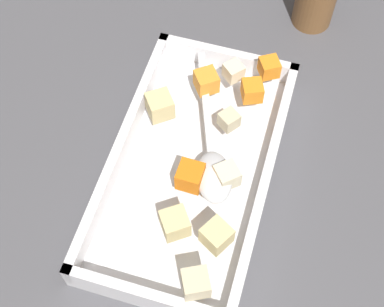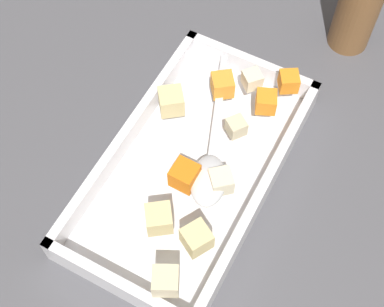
# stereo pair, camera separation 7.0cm
# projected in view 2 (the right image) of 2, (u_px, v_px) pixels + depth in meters

# --- Properties ---
(ground_plane) EXTENTS (4.00, 4.00, 0.00)m
(ground_plane) POSITION_uv_depth(u_px,v_px,m) (207.00, 175.00, 0.75)
(ground_plane) COLOR #4C4C51
(baking_dish) EXTENTS (0.37, 0.20, 0.05)m
(baking_dish) POSITION_uv_depth(u_px,v_px,m) (192.00, 170.00, 0.74)
(baking_dish) COLOR silver
(baking_dish) RESTS_ON ground_plane
(carrot_chunk_near_spoon) EXTENTS (0.03, 0.03, 0.03)m
(carrot_chunk_near_spoon) POSITION_uv_depth(u_px,v_px,m) (185.00, 175.00, 0.68)
(carrot_chunk_near_spoon) COLOR orange
(carrot_chunk_near_spoon) RESTS_ON baking_dish
(carrot_chunk_heap_side) EXTENTS (0.03, 0.03, 0.02)m
(carrot_chunk_heap_side) POSITION_uv_depth(u_px,v_px,m) (289.00, 81.00, 0.75)
(carrot_chunk_heap_side) COLOR orange
(carrot_chunk_heap_side) RESTS_ON baking_dish
(carrot_chunk_mid_right) EXTENTS (0.04, 0.04, 0.03)m
(carrot_chunk_mid_right) POSITION_uv_depth(u_px,v_px,m) (222.00, 85.00, 0.75)
(carrot_chunk_mid_right) COLOR orange
(carrot_chunk_mid_right) RESTS_ON baking_dish
(carrot_chunk_heap_top) EXTENTS (0.03, 0.03, 0.03)m
(carrot_chunk_heap_top) POSITION_uv_depth(u_px,v_px,m) (266.00, 102.00, 0.73)
(carrot_chunk_heap_top) COLOR orange
(carrot_chunk_heap_top) RESTS_ON baking_dish
(potato_chunk_mid_left) EXTENTS (0.03, 0.03, 0.02)m
(potato_chunk_mid_left) POSITION_uv_depth(u_px,v_px,m) (236.00, 127.00, 0.72)
(potato_chunk_mid_left) COLOR beige
(potato_chunk_mid_left) RESTS_ON baking_dish
(potato_chunk_rim_edge) EXTENTS (0.04, 0.04, 0.03)m
(potato_chunk_rim_edge) POSITION_uv_depth(u_px,v_px,m) (166.00, 281.00, 0.62)
(potato_chunk_rim_edge) COLOR beige
(potato_chunk_rim_edge) RESTS_ON baking_dish
(potato_chunk_front_center) EXTENTS (0.04, 0.04, 0.03)m
(potato_chunk_front_center) POSITION_uv_depth(u_px,v_px,m) (221.00, 181.00, 0.68)
(potato_chunk_front_center) COLOR beige
(potato_chunk_front_center) RESTS_ON baking_dish
(potato_chunk_back_center) EXTENTS (0.03, 0.03, 0.02)m
(potato_chunk_back_center) POSITION_uv_depth(u_px,v_px,m) (252.00, 80.00, 0.75)
(potato_chunk_back_center) COLOR beige
(potato_chunk_back_center) RESTS_ON baking_dish
(potato_chunk_corner_ne) EXTENTS (0.04, 0.04, 0.03)m
(potato_chunk_corner_ne) POSITION_uv_depth(u_px,v_px,m) (197.00, 238.00, 0.64)
(potato_chunk_corner_ne) COLOR #E0CC89
(potato_chunk_corner_ne) RESTS_ON baking_dish
(potato_chunk_corner_nw) EXTENTS (0.04, 0.04, 0.03)m
(potato_chunk_corner_nw) POSITION_uv_depth(u_px,v_px,m) (159.00, 219.00, 0.65)
(potato_chunk_corner_nw) COLOR #E0CC89
(potato_chunk_corner_nw) RESTS_ON baking_dish
(potato_chunk_center) EXTENTS (0.04, 0.04, 0.03)m
(potato_chunk_center) POSITION_uv_depth(u_px,v_px,m) (171.00, 101.00, 0.73)
(potato_chunk_center) COLOR #E0CC89
(potato_chunk_center) RESTS_ON baking_dish
(serving_spoon) EXTENTS (0.23, 0.11, 0.02)m
(serving_spoon) POSITION_uv_depth(u_px,v_px,m) (210.00, 171.00, 0.69)
(serving_spoon) COLOR silver
(serving_spoon) RESTS_ON baking_dish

